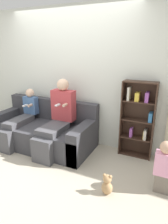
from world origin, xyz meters
The scene contains 8 objects.
ground_plane centered at (0.00, 0.00, 0.00)m, with size 14.00×14.00×0.00m, color #B2A893.
back_wall centered at (0.00, 1.06, 1.27)m, with size 10.00×0.06×2.55m.
couch centered at (-0.40, 0.56, 0.27)m, with size 1.99×0.93×0.84m.
adult_seated centered at (-0.01, 0.49, 0.66)m, with size 0.43×0.88×1.29m.
child_seated centered at (-0.80, 0.42, 0.52)m, with size 0.29×0.89×1.04m.
toddler_standing centered at (1.83, 0.12, 0.37)m, with size 0.24×0.16×0.73m.
bookshelf centered at (1.33, 0.95, 0.68)m, with size 0.55×0.22×1.31m.
teddy_bear centered at (1.20, -0.25, 0.14)m, with size 0.15×0.12×0.30m.
Camera 1 is at (1.84, -2.32, 1.83)m, focal length 32.00 mm.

